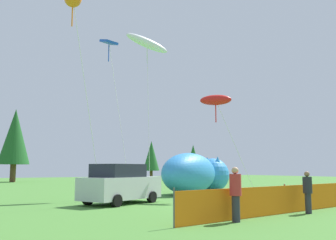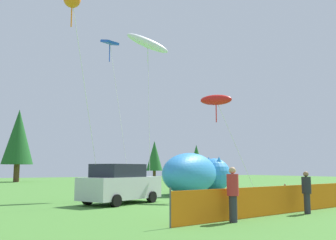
% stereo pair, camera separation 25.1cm
% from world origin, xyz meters
% --- Properties ---
extents(ground_plane, '(120.00, 120.00, 0.00)m').
position_xyz_m(ground_plane, '(0.00, 0.00, 0.00)').
color(ground_plane, '#477F33').
extents(parked_car, '(4.69, 3.43, 1.93)m').
position_xyz_m(parked_car, '(-3.50, 3.40, 0.95)').
color(parked_car, '#B7BCC1').
rests_on(parked_car, ground).
extents(folding_chair, '(0.76, 0.76, 0.90)m').
position_xyz_m(folding_chair, '(4.38, -0.19, 0.51)').
color(folding_chair, maroon).
rests_on(folding_chair, ground).
extents(inflatable_cat, '(7.48, 5.15, 2.75)m').
position_xyz_m(inflatable_cat, '(3.94, 7.30, 1.27)').
color(inflatable_cat, '#338CD8').
rests_on(inflatable_cat, ground).
extents(safety_fence, '(9.95, 1.28, 1.16)m').
position_xyz_m(safety_fence, '(-0.39, -3.65, 0.53)').
color(safety_fence, orange).
rests_on(safety_fence, ground).
extents(spectator_in_black_shirt, '(0.39, 0.39, 1.77)m').
position_xyz_m(spectator_in_black_shirt, '(-3.00, -4.35, 0.96)').
color(spectator_in_black_shirt, '#2D2D38').
rests_on(spectator_in_black_shirt, ground).
extents(spectator_in_red_shirt, '(0.35, 0.35, 1.61)m').
position_xyz_m(spectator_in_red_shirt, '(0.94, -4.09, 0.88)').
color(spectator_in_red_shirt, '#2D2D38').
rests_on(spectator_in_red_shirt, ground).
extents(kite_white_ghost, '(3.06, 2.70, 10.44)m').
position_xyz_m(kite_white_ghost, '(-0.20, 6.78, 9.71)').
color(kite_white_ghost, silver).
rests_on(kite_white_ghost, ground).
extents(kite_red_lizard, '(3.14, 1.89, 6.03)m').
position_xyz_m(kite_red_lizard, '(2.21, 2.90, 5.62)').
color(kite_red_lizard, silver).
rests_on(kite_red_lizard, ground).
extents(kite_blue_box, '(1.06, 3.47, 10.13)m').
position_xyz_m(kite_blue_box, '(-2.16, 8.33, 9.68)').
color(kite_blue_box, silver).
rests_on(kite_blue_box, ground).
extents(kite_orange_flower, '(2.54, 1.68, 9.70)m').
position_xyz_m(kite_orange_flower, '(-6.56, 2.18, 9.25)').
color(kite_orange_flower, silver).
rests_on(kite_orange_flower, ground).
extents(horizon_tree_east, '(2.43, 2.43, 5.80)m').
position_xyz_m(horizon_tree_east, '(16.23, 35.12, 3.56)').
color(horizon_tree_east, brown).
rests_on(horizon_tree_east, ground).
extents(horizon_tree_west, '(3.94, 3.94, 9.41)m').
position_xyz_m(horizon_tree_west, '(-2.60, 37.82, 5.78)').
color(horizon_tree_west, brown).
rests_on(horizon_tree_west, ground).
extents(horizon_tree_mid, '(2.30, 2.30, 5.50)m').
position_xyz_m(horizon_tree_mid, '(23.97, 35.15, 3.37)').
color(horizon_tree_mid, brown).
rests_on(horizon_tree_mid, ground).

